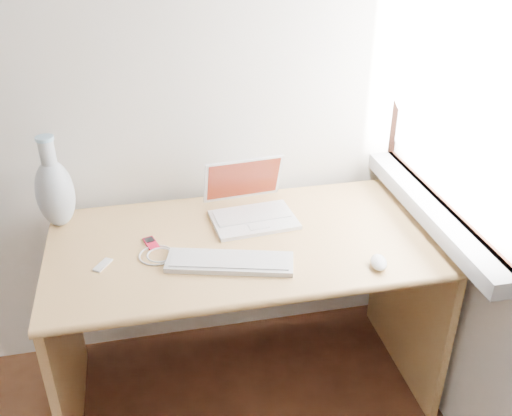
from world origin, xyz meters
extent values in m
cube|color=white|center=(1.75, 1.30, 1.32)|extent=(0.01, 0.90, 1.00)
cube|color=gray|center=(1.69, 1.30, 0.79)|extent=(0.10, 0.96, 0.06)
cube|color=white|center=(1.67, 1.30, 1.35)|extent=(0.02, 0.84, 0.92)
cube|color=tan|center=(1.03, 1.36, 0.71)|extent=(1.36, 0.68, 0.03)
cube|color=tan|center=(0.36, 1.36, 0.35)|extent=(0.03, 0.64, 0.69)
cube|color=tan|center=(1.70, 1.36, 0.35)|extent=(0.03, 0.64, 0.69)
cube|color=tan|center=(1.03, 1.68, 0.47)|extent=(1.30, 0.03, 0.45)
cube|color=white|center=(1.08, 1.47, 0.73)|extent=(0.32, 0.24, 0.01)
cube|color=white|center=(1.08, 1.47, 0.74)|extent=(0.28, 0.14, 0.00)
cube|color=white|center=(1.08, 1.57, 0.83)|extent=(0.31, 0.10, 0.19)
cube|color=maroon|center=(1.08, 1.57, 0.83)|extent=(0.28, 0.09, 0.17)
cube|color=silver|center=(0.95, 1.22, 0.73)|extent=(0.43, 0.23, 0.02)
cube|color=white|center=(0.95, 1.22, 0.74)|extent=(0.40, 0.19, 0.00)
ellipsoid|color=white|center=(1.42, 1.11, 0.74)|extent=(0.07, 0.10, 0.03)
cube|color=#B90C2D|center=(0.71, 1.39, 0.72)|extent=(0.06, 0.09, 0.01)
cube|color=black|center=(0.71, 1.39, 0.73)|extent=(0.04, 0.04, 0.00)
torus|color=silver|center=(0.72, 1.31, 0.72)|extent=(0.16, 0.16, 0.01)
cube|color=silver|center=(0.54, 1.30, 0.72)|extent=(0.07, 0.08, 0.01)
ellipsoid|color=silver|center=(0.39, 1.59, 0.85)|extent=(0.13, 0.13, 0.26)
cylinder|color=silver|center=(0.39, 1.59, 1.01)|extent=(0.05, 0.05, 0.10)
cylinder|color=#8FC2E6|center=(0.39, 1.59, 1.06)|extent=(0.06, 0.06, 0.01)
camera|label=1|loc=(0.72, -0.30, 1.79)|focal=40.00mm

